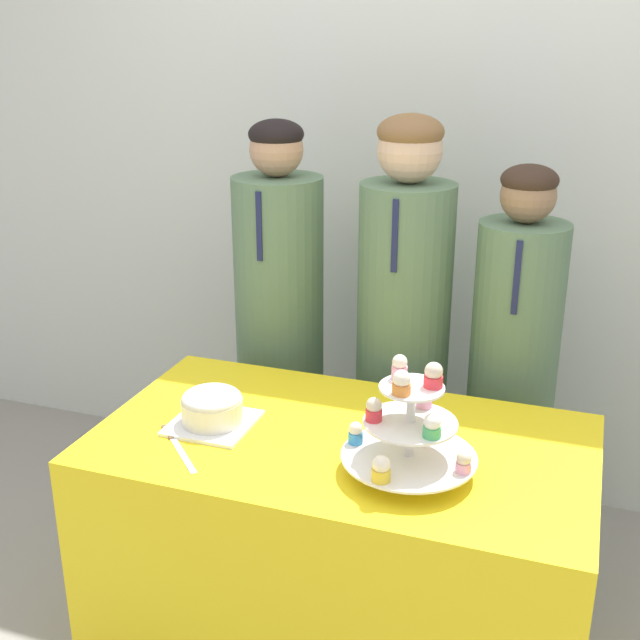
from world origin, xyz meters
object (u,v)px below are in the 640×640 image
cake_knife (174,440)px  student_2 (510,393)px  round_cake (212,407)px  cupcake_stand (410,426)px  student_0 (280,349)px  student_1 (402,358)px

cake_knife → student_2: (0.77, 0.79, -0.10)m
round_cake → cake_knife: (-0.05, -0.11, -0.05)m
cupcake_stand → student_0: student_0 is taller
round_cake → student_1: bearing=62.1°
student_1 → round_cake: bearing=-117.9°
round_cake → student_2: (0.71, 0.67, -0.15)m
round_cake → student_2: student_2 is taller
round_cake → cupcake_stand: cupcake_stand is taller
cupcake_stand → student_1: student_1 is taller
round_cake → cupcake_stand: size_ratio=0.66×
student_2 → round_cake: bearing=-136.7°
round_cake → cake_knife: size_ratio=1.05×
student_0 → cake_knife: bearing=-88.3°
cake_knife → student_0: (-0.02, 0.79, -0.05)m
cake_knife → student_1: student_1 is taller
round_cake → student_1: student_1 is taller
round_cake → student_2: size_ratio=0.16×
cake_knife → student_2: size_ratio=0.15×
round_cake → student_0: student_0 is taller
round_cake → student_1: size_ratio=0.14×
cake_knife → cupcake_stand: cupcake_stand is taller
student_0 → student_1: bearing=0.0°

